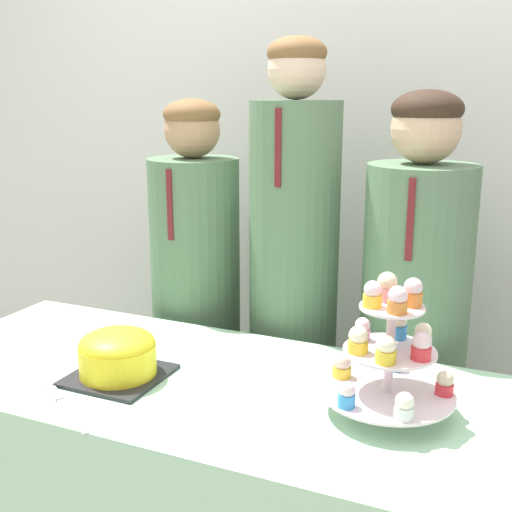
{
  "coord_description": "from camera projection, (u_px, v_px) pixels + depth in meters",
  "views": [
    {
      "loc": [
        0.67,
        -0.97,
        1.41
      ],
      "look_at": [
        0.08,
        0.37,
        1.04
      ],
      "focal_mm": 45.0,
      "sensor_mm": 36.0,
      "label": 1
    }
  ],
  "objects": [
    {
      "name": "wall_back",
      "position": [
        346.0,
        110.0,
        2.34
      ],
      "size": [
        9.0,
        0.06,
        2.7
      ],
      "color": "silver",
      "rests_on": "ground_plane"
    },
    {
      "name": "table",
      "position": [
        223.0,
        509.0,
        1.67
      ],
      "size": [
        1.7,
        0.67,
        0.72
      ],
      "color": "#A8DBB2",
      "rests_on": "ground_plane"
    },
    {
      "name": "round_cake",
      "position": [
        117.0,
        354.0,
        1.6
      ],
      "size": [
        0.23,
        0.23,
        0.12
      ],
      "color": "#232328",
      "rests_on": "table"
    },
    {
      "name": "cake_knife",
      "position": [
        61.0,
        401.0,
        1.48
      ],
      "size": [
        0.23,
        0.15,
        0.01
      ],
      "rotation": [
        0.0,
        0.0,
        -0.57
      ],
      "color": "silver",
      "rests_on": "table"
    },
    {
      "name": "cupcake_stand",
      "position": [
        389.0,
        350.0,
        1.4
      ],
      "size": [
        0.3,
        0.3,
        0.32
      ],
      "color": "silver",
      "rests_on": "table"
    },
    {
      "name": "student_0",
      "position": [
        197.0,
        318.0,
        2.21
      ],
      "size": [
        0.3,
        0.3,
        1.39
      ],
      "color": "#567556",
      "rests_on": "ground_plane"
    },
    {
      "name": "student_1",
      "position": [
        293.0,
        306.0,
        2.05
      ],
      "size": [
        0.28,
        0.28,
        1.57
      ],
      "color": "#567556",
      "rests_on": "ground_plane"
    },
    {
      "name": "student_2",
      "position": [
        412.0,
        347.0,
        1.92
      ],
      "size": [
        0.31,
        0.32,
        1.42
      ],
      "color": "#567556",
      "rests_on": "ground_plane"
    }
  ]
}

